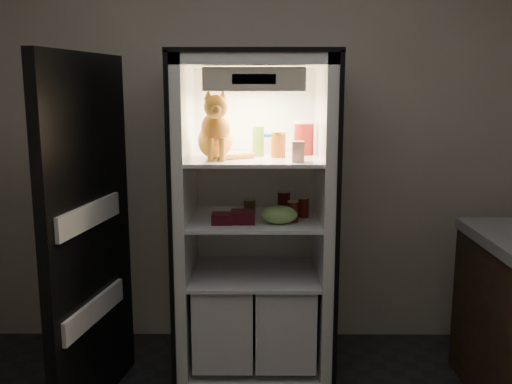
% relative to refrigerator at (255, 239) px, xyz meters
% --- Properties ---
extents(room_shell, '(3.60, 3.60, 3.60)m').
position_rel_refrigerator_xyz_m(room_shell, '(0.00, -1.38, 0.83)').
color(room_shell, white).
rests_on(room_shell, floor).
extents(refrigerator, '(0.90, 0.72, 1.88)m').
position_rel_refrigerator_xyz_m(refrigerator, '(0.00, 0.00, 0.00)').
color(refrigerator, white).
rests_on(refrigerator, floor).
extents(fridge_door, '(0.22, 0.87, 1.85)m').
position_rel_refrigerator_xyz_m(fridge_door, '(-0.85, -0.44, 0.12)').
color(fridge_door, black).
rests_on(fridge_door, floor).
extents(tabby_cat, '(0.33, 0.37, 0.38)m').
position_rel_refrigerator_xyz_m(tabby_cat, '(-0.21, -0.14, 0.64)').
color(tabby_cat, orange).
rests_on(tabby_cat, refrigerator).
extents(parmesan_shaker, '(0.07, 0.07, 0.17)m').
position_rel_refrigerator_xyz_m(parmesan_shaker, '(0.02, -0.02, 0.58)').
color(parmesan_shaker, green).
rests_on(parmesan_shaker, refrigerator).
extents(mayo_tub, '(0.08, 0.08, 0.12)m').
position_rel_refrigerator_xyz_m(mayo_tub, '(0.06, 0.10, 0.56)').
color(mayo_tub, white).
rests_on(mayo_tub, refrigerator).
extents(salsa_jar, '(0.08, 0.08, 0.14)m').
position_rel_refrigerator_xyz_m(salsa_jar, '(0.13, -0.07, 0.57)').
color(salsa_jar, maroon).
rests_on(salsa_jar, refrigerator).
extents(pepper_jar, '(0.12, 0.12, 0.20)m').
position_rel_refrigerator_xyz_m(pepper_jar, '(0.29, 0.05, 0.60)').
color(pepper_jar, maroon).
rests_on(pepper_jar, refrigerator).
extents(cream_carton, '(0.06, 0.06, 0.11)m').
position_rel_refrigerator_xyz_m(cream_carton, '(0.23, -0.26, 0.55)').
color(cream_carton, white).
rests_on(cream_carton, refrigerator).
extents(soda_can_a, '(0.07, 0.07, 0.14)m').
position_rel_refrigerator_xyz_m(soda_can_a, '(0.17, 0.02, 0.22)').
color(soda_can_a, black).
rests_on(soda_can_a, refrigerator).
extents(soda_can_b, '(0.06, 0.06, 0.11)m').
position_rel_refrigerator_xyz_m(soda_can_b, '(0.28, -0.05, 0.21)').
color(soda_can_b, black).
rests_on(soda_can_b, refrigerator).
extents(soda_can_c, '(0.06, 0.06, 0.12)m').
position_rel_refrigerator_xyz_m(soda_can_c, '(0.21, -0.16, 0.21)').
color(soda_can_c, black).
rests_on(soda_can_c, refrigerator).
extents(condiment_jar, '(0.07, 0.07, 0.10)m').
position_rel_refrigerator_xyz_m(condiment_jar, '(-0.03, 0.02, 0.20)').
color(condiment_jar, '#553F18').
rests_on(condiment_jar, refrigerator).
extents(grape_bag, '(0.20, 0.14, 0.10)m').
position_rel_refrigerator_xyz_m(grape_bag, '(0.14, -0.21, 0.20)').
color(grape_bag, '#77B052').
rests_on(grape_bag, refrigerator).
extents(berry_box_left, '(0.11, 0.11, 0.06)m').
position_rel_refrigerator_xyz_m(berry_box_left, '(-0.18, -0.21, 0.18)').
color(berry_box_left, '#4A0C12').
rests_on(berry_box_left, refrigerator).
extents(berry_box_right, '(0.13, 0.13, 0.07)m').
position_rel_refrigerator_xyz_m(berry_box_right, '(-0.06, -0.19, 0.18)').
color(berry_box_right, '#4A0C12').
rests_on(berry_box_right, refrigerator).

